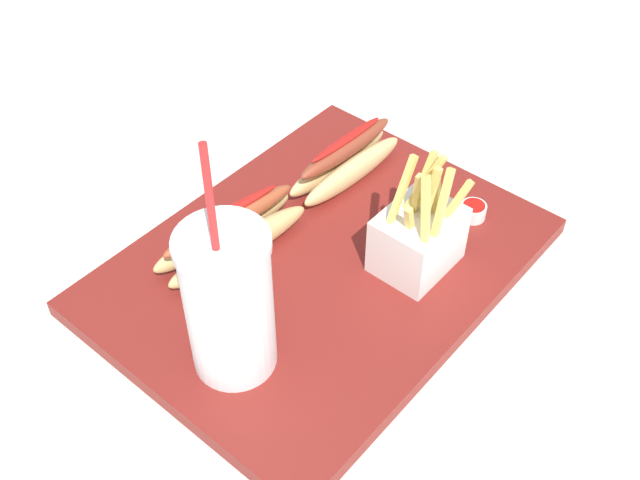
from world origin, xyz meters
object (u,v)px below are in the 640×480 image
Objects in this scene: hot_dog_1 at (346,161)px; ketchup_cup_1 at (473,210)px; fries_basket at (418,237)px; soda_cup at (229,303)px; hot_dog_2 at (231,234)px.

ketchup_cup_1 is at bearing 104.43° from hot_dog_1.
soda_cup is at bearing -15.04° from fries_basket.
soda_cup is 0.23m from fries_basket.
fries_basket is at bearing 164.96° from soda_cup.
fries_basket is at bearing 124.58° from hot_dog_2.
fries_basket reaches higher than ketchup_cup_1.
soda_cup reaches higher than ketchup_cup_1.
fries_basket is at bearing -4.36° from ketchup_cup_1.
fries_basket is at bearing 67.23° from hot_dog_1.
hot_dog_2 is 0.28m from ketchup_cup_1.
ketchup_cup_1 is (-0.22, 0.18, -0.01)m from hot_dog_2.
fries_basket is 0.21m from hot_dog_2.
soda_cup is at bearing -11.70° from ketchup_cup_1.
fries_basket is (-0.22, 0.06, -0.04)m from soda_cup.
hot_dog_2 is at bearing -133.93° from soda_cup.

